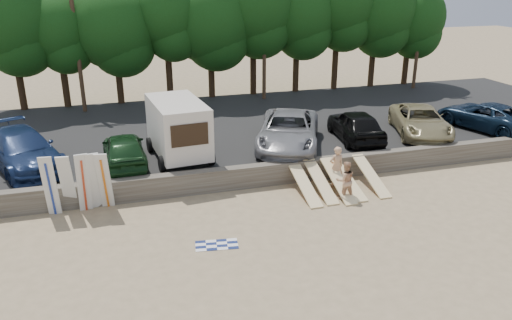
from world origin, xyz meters
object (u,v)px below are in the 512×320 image
object	(u,v)px
car_4	(420,121)
car_5	(485,116)
car_2	(289,131)
beachgoer_b	(345,180)
car_1	(124,149)
car_3	(356,125)
box_trailer	(178,127)
cooler	(343,179)
beachgoer_a	(336,167)
car_0	(22,150)

from	to	relation	value
car_4	car_5	distance (m)	4.14
car_2	beachgoer_b	world-z (taller)	car_2
car_1	car_3	world-z (taller)	car_3
box_trailer	car_4	distance (m)	13.12
car_3	beachgoer_b	distance (m)	6.06
car_1	cooler	size ratio (longest dim) A/B	12.01
box_trailer	car_5	distance (m)	17.26
car_4	beachgoer_a	bearing A→B (deg)	-131.36
cooler	car_5	bearing A→B (deg)	30.33
car_3	beachgoer_a	distance (m)	4.80
car_3	car_5	bearing A→B (deg)	-174.21
box_trailer	car_1	bearing A→B (deg)	-178.75
car_1	car_5	bearing A→B (deg)	179.13
box_trailer	beachgoer_a	xyz separation A→B (m)	(6.43, -3.74, -1.32)
beachgoer_a	car_5	bearing A→B (deg)	-165.82
car_3	car_5	size ratio (longest dim) A/B	0.89
car_2	cooler	world-z (taller)	car_2
car_2	car_0	bearing A→B (deg)	-159.30
car_5	beachgoer_b	xyz separation A→B (m)	(-11.04, -4.98, -0.61)
car_0	car_1	size ratio (longest dim) A/B	1.31
box_trailer	car_2	world-z (taller)	box_trailer
car_4	beachgoer_b	distance (m)	8.57
car_1	car_5	world-z (taller)	car_1
car_4	car_5	bearing A→B (deg)	18.81
car_0	cooler	bearing A→B (deg)	-40.73
car_1	car_4	world-z (taller)	car_1
car_2	cooler	bearing A→B (deg)	-44.59
car_5	beachgoer_b	bearing A→B (deg)	8.16
cooler	car_1	bearing A→B (deg)	173.58
car_4	car_0	bearing A→B (deg)	-162.35
car_4	cooler	world-z (taller)	car_4
car_2	beachgoer_a	size ratio (longest dim) A/B	3.35
car_0	car_3	distance (m)	16.22
car_0	car_2	size ratio (longest dim) A/B	0.95
car_0	beachgoer_a	bearing A→B (deg)	-42.26
car_2	beachgoer_b	size ratio (longest dim) A/B	3.70
car_5	beachgoer_a	size ratio (longest dim) A/B	2.90
car_3	car_5	xyz separation A→B (m)	(7.96, -0.20, -0.07)
car_3	car_1	bearing A→B (deg)	9.07
box_trailer	car_5	xyz separation A→B (m)	(17.24, -0.12, -0.80)
box_trailer	beachgoer_a	size ratio (longest dim) A/B	2.43
box_trailer	car_4	world-z (taller)	box_trailer
car_4	car_3	bearing A→B (deg)	-162.30
car_1	box_trailer	bearing A→B (deg)	-174.65
car_1	cooler	distance (m)	10.06
car_2	car_4	bearing A→B (deg)	23.28
box_trailer	car_3	distance (m)	9.31
car_2	car_3	xyz separation A→B (m)	(3.76, 0.07, -0.05)
beachgoer_b	cooler	bearing A→B (deg)	-107.33
car_4	beachgoer_b	bearing A→B (deg)	-124.07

